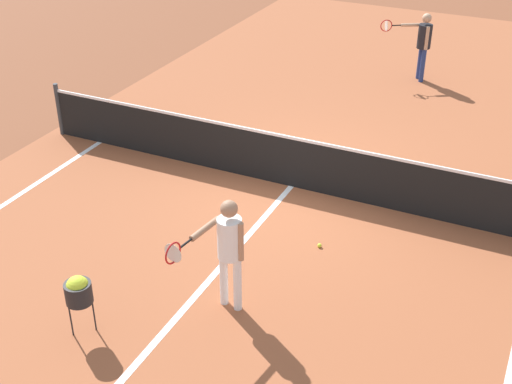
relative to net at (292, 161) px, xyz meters
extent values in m
plane|color=brown|center=(0.00, 0.00, -0.49)|extent=(60.00, 60.00, 0.00)
cube|color=#9E5433|center=(0.00, 0.00, -0.49)|extent=(10.62, 24.40, 0.00)
cube|color=white|center=(0.00, -3.20, -0.49)|extent=(0.10, 6.40, 0.01)
cylinder|color=#33383D|center=(-5.03, 0.00, 0.04)|extent=(0.09, 0.09, 1.07)
cube|color=black|center=(0.00, 0.00, -0.04)|extent=(10.07, 0.02, 0.91)
cube|color=white|center=(0.00, 0.00, 0.44)|extent=(10.07, 0.03, 0.05)
cylinder|color=white|center=(0.64, -3.37, -0.09)|extent=(0.11, 0.11, 0.81)
cylinder|color=white|center=(0.43, -3.34, -0.09)|extent=(0.11, 0.11, 0.81)
cylinder|color=white|center=(0.53, -3.35, 0.60)|extent=(0.32, 0.32, 0.57)
sphere|color=#A87A5B|center=(0.53, -3.35, 1.03)|extent=(0.22, 0.22, 0.22)
cylinder|color=#A87A5B|center=(0.70, -3.38, 0.61)|extent=(0.08, 0.08, 0.55)
cylinder|color=#A87A5B|center=(0.33, -3.60, 0.83)|extent=(0.15, 0.56, 0.08)
cylinder|color=black|center=(0.28, -3.98, 0.83)|extent=(0.06, 0.22, 0.03)
torus|color=red|center=(0.25, -4.22, 0.83)|extent=(0.06, 0.28, 0.28)
cylinder|color=silver|center=(0.25, -4.22, 0.83)|extent=(0.25, 0.04, 0.25)
cylinder|color=navy|center=(0.82, 6.02, -0.10)|extent=(0.11, 0.11, 0.79)
cylinder|color=navy|center=(0.71, 6.21, -0.10)|extent=(0.11, 0.11, 0.79)
cylinder|color=black|center=(0.76, 6.11, 0.58)|extent=(0.32, 0.32, 0.56)
sphere|color=tan|center=(0.76, 6.11, 1.01)|extent=(0.22, 0.22, 0.22)
cylinder|color=tan|center=(0.85, 5.97, 0.59)|extent=(0.08, 0.08, 0.54)
cylinder|color=tan|center=(0.44, 6.12, 0.81)|extent=(0.51, 0.35, 0.08)
cylinder|color=black|center=(0.12, 5.92, 0.81)|extent=(0.20, 0.14, 0.03)
torus|color=red|center=(-0.09, 5.80, 0.81)|extent=(0.25, 0.16, 0.28)
cylinder|color=silver|center=(-0.09, 5.80, 0.81)|extent=(0.13, 0.22, 0.25)
cylinder|color=black|center=(-0.91, -4.63, 0.15)|extent=(0.34, 0.34, 0.28)
cylinder|color=black|center=(-1.01, -4.73, -0.24)|extent=(0.02, 0.02, 0.50)
cylinder|color=black|center=(-0.81, -4.53, -0.24)|extent=(0.02, 0.02, 0.50)
sphere|color=#CCE033|center=(-0.91, -4.63, 0.24)|extent=(0.29, 0.29, 0.29)
sphere|color=#CCE033|center=(1.12, -1.55, -0.46)|extent=(0.07, 0.07, 0.07)
camera|label=1|loc=(3.95, -9.75, 5.47)|focal=48.28mm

